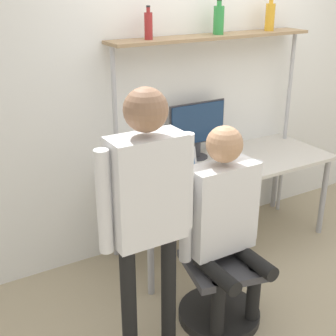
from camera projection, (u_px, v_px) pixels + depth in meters
ground_plane at (250, 264)px, 3.84m from camera, size 12.00×12.00×0.00m
wall_back at (200, 83)px, 3.95m from camera, size 8.00×0.06×2.70m
desk at (225, 171)px, 3.89m from camera, size 1.88×0.73×0.76m
shelf_unit at (213, 68)px, 3.76m from camera, size 1.79×0.26×1.76m
monitor at (197, 127)px, 3.88m from camera, size 0.53×0.19×0.48m
laptop at (181, 175)px, 3.46m from camera, size 0.33×0.24×0.24m
cell_phone at (220, 178)px, 3.57m from camera, size 0.07×0.15×0.01m
office_chair at (218, 281)px, 3.17m from camera, size 0.56×0.56×0.90m
person_seated at (224, 214)px, 2.93m from camera, size 0.61×0.47×1.37m
person_standing at (147, 199)px, 2.49m from camera, size 0.57×0.23×1.69m
bottle_green at (219, 19)px, 3.63m from camera, size 0.08×0.08×0.27m
bottle_red at (148, 25)px, 3.35m from camera, size 0.06×0.06×0.23m
bottle_amber at (270, 16)px, 3.88m from camera, size 0.08×0.08×0.27m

